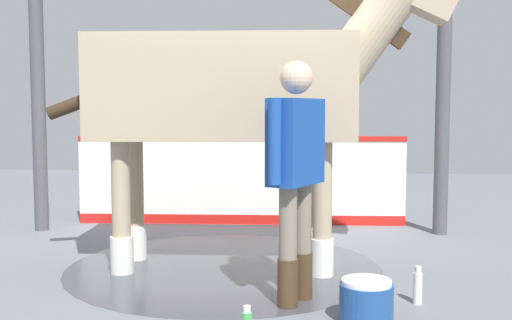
% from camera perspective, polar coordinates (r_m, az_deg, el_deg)
% --- Properties ---
extents(ground_plane, '(16.00, 16.00, 0.02)m').
position_cam_1_polar(ground_plane, '(5.94, -3.02, -9.12)').
color(ground_plane, slate).
extents(wet_patch, '(2.81, 2.81, 0.00)m').
position_cam_1_polar(wet_patch, '(5.58, -2.99, -9.91)').
color(wet_patch, '#42444C').
rests_on(wet_patch, ground).
extents(barrier_wall, '(0.29, 4.02, 1.09)m').
position_cam_1_polar(barrier_wall, '(7.52, -1.44, -2.22)').
color(barrier_wall, white).
rests_on(barrier_wall, ground).
extents(roof_post_near, '(0.16, 0.16, 2.73)m').
position_cam_1_polar(roof_post_near, '(7.18, 17.01, 4.16)').
color(roof_post_near, '#4C4C51').
rests_on(roof_post_near, ground).
extents(roof_post_far, '(0.16, 0.16, 2.73)m').
position_cam_1_polar(roof_post_far, '(7.52, -19.61, 4.11)').
color(roof_post_far, '#4C4C51').
rests_on(roof_post_far, ground).
extents(horse, '(1.01, 3.64, 2.70)m').
position_cam_1_polar(horse, '(5.39, -1.78, 6.29)').
color(horse, tan).
rests_on(horse, ground).
extents(handler, '(0.64, 0.42, 1.76)m').
position_cam_1_polar(handler, '(4.41, 3.73, -0.31)').
color(handler, '#47331E').
rests_on(handler, ground).
extents(wash_bucket, '(0.36, 0.36, 0.29)m').
position_cam_1_polar(wash_bucket, '(4.22, 10.25, -12.86)').
color(wash_bucket, '#1E478C').
rests_on(wash_bucket, ground).
extents(bottle_shampoo, '(0.06, 0.06, 0.28)m').
position_cam_1_polar(bottle_shampoo, '(4.69, 14.85, -11.35)').
color(bottle_shampoo, white).
rests_on(bottle_shampoo, ground).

